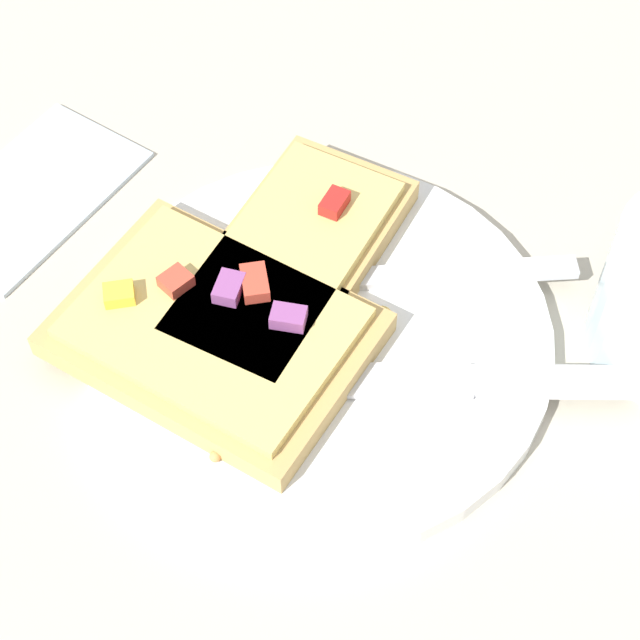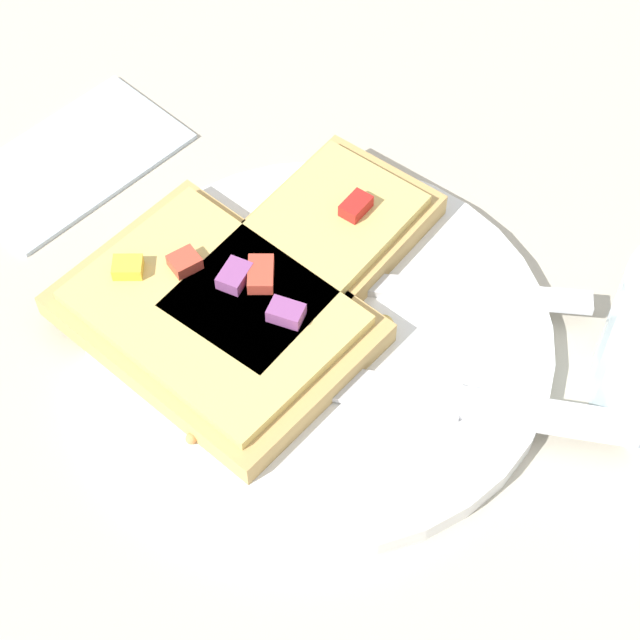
{
  "view_description": "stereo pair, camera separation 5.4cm",
  "coord_description": "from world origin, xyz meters",
  "px_view_note": "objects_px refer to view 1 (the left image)",
  "views": [
    {
      "loc": [
        0.26,
        0.18,
        0.46
      ],
      "look_at": [
        0.0,
        0.0,
        0.02
      ],
      "focal_mm": 60.0,
      "sensor_mm": 36.0,
      "label": 1
    },
    {
      "loc": [
        0.23,
        0.22,
        0.46
      ],
      "look_at": [
        0.0,
        0.0,
        0.02
      ],
      "focal_mm": 60.0,
      "sensor_mm": 36.0,
      "label": 2
    }
  ],
  "objects_px": {
    "plate": "(320,338)",
    "pizza_slice_corner": "(286,265)",
    "knife": "(453,381)",
    "napkin": "(32,193)",
    "fork": "(358,279)",
    "pizza_slice_main": "(214,331)"
  },
  "relations": [
    {
      "from": "plate",
      "to": "fork",
      "type": "bearing_deg",
      "value": -178.54
    },
    {
      "from": "plate",
      "to": "knife",
      "type": "relative_size",
      "value": 1.21
    },
    {
      "from": "knife",
      "to": "fork",
      "type": "bearing_deg",
      "value": -53.94
    },
    {
      "from": "pizza_slice_main",
      "to": "pizza_slice_corner",
      "type": "distance_m",
      "value": 0.06
    },
    {
      "from": "pizza_slice_corner",
      "to": "plate",
      "type": "bearing_deg",
      "value": 54.16
    },
    {
      "from": "plate",
      "to": "pizza_slice_main",
      "type": "relative_size",
      "value": 1.56
    },
    {
      "from": "fork",
      "to": "napkin",
      "type": "bearing_deg",
      "value": -24.95
    },
    {
      "from": "napkin",
      "to": "plate",
      "type": "bearing_deg",
      "value": 91.82
    },
    {
      "from": "fork",
      "to": "pizza_slice_main",
      "type": "bearing_deg",
      "value": 23.75
    },
    {
      "from": "fork",
      "to": "pizza_slice_main",
      "type": "relative_size",
      "value": 1.15
    },
    {
      "from": "knife",
      "to": "pizza_slice_main",
      "type": "bearing_deg",
      "value": -11.49
    },
    {
      "from": "plate",
      "to": "pizza_slice_main",
      "type": "distance_m",
      "value": 0.06
    },
    {
      "from": "knife",
      "to": "pizza_slice_main",
      "type": "xyz_separation_m",
      "value": [
        0.05,
        -0.11,
        0.01
      ]
    },
    {
      "from": "knife",
      "to": "napkin",
      "type": "relative_size",
      "value": 1.56
    },
    {
      "from": "knife",
      "to": "pizza_slice_main",
      "type": "relative_size",
      "value": 1.29
    },
    {
      "from": "pizza_slice_main",
      "to": "napkin",
      "type": "relative_size",
      "value": 1.2
    },
    {
      "from": "pizza_slice_main",
      "to": "pizza_slice_corner",
      "type": "relative_size",
      "value": 0.89
    },
    {
      "from": "plate",
      "to": "pizza_slice_corner",
      "type": "height_order",
      "value": "pizza_slice_corner"
    },
    {
      "from": "pizza_slice_corner",
      "to": "napkin",
      "type": "relative_size",
      "value": 1.35
    },
    {
      "from": "pizza_slice_main",
      "to": "pizza_slice_corner",
      "type": "xyz_separation_m",
      "value": [
        -0.06,
        0.01,
        0.0
      ]
    },
    {
      "from": "knife",
      "to": "pizza_slice_corner",
      "type": "height_order",
      "value": "pizza_slice_corner"
    },
    {
      "from": "plate",
      "to": "pizza_slice_main",
      "type": "bearing_deg",
      "value": -49.26
    }
  ]
}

